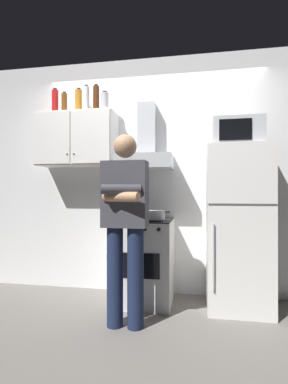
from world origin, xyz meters
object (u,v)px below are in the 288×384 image
Objects in this scene: bottle_vodka_clear at (86,99)px; refrigerator at (238,227)px; person_standing at (125,221)px; bottle_rum_dark at (96,99)px; bottle_beer_brown at (64,103)px; range_hood at (146,151)px; bottle_canister_steel at (105,102)px; upper_cabinet at (77,140)px; bottle_soda_red at (55,102)px; cooking_pot at (154,215)px; microwave at (237,133)px; bottle_liquor_amber at (79,102)px; stove_oven at (144,260)px.

refrigerator is at bearing -3.20° from bottle_vodka_clear.
bottle_rum_dark reaches higher than person_standing.
bottle_beer_brown is 0.27m from bottle_vodka_clear.
bottle_rum_dark is at bearing -176.98° from range_hood.
bottle_canister_steel is (-0.46, -0.02, 0.56)m from range_hood.
bottle_beer_brown is 0.48m from bottle_canister_steel.
bottle_beer_brown is (-0.14, -0.02, 0.42)m from upper_cabinet.
bottle_soda_red is (-1.00, 0.70, 1.29)m from person_standing.
cooking_pot is 1.39m from bottle_canister_steel.
upper_cabinet reaches higher than microwave.
upper_cabinet is at bearing -95.24° from bottle_liquor_amber.
bottle_vodka_clear is (0.12, -0.07, 0.00)m from bottle_liquor_amber.
cooking_pot is at bearing 69.70° from person_standing.
bottle_soda_red is at bearing -164.74° from bottle_liquor_amber.
bottle_canister_steel reaches higher than range_hood.
upper_cabinet is 0.51m from bottle_rum_dark.
bottle_beer_brown is (-1.89, 0.09, 0.43)m from microwave.
refrigerator is at bearing -4.46° from bottle_canister_steel.
bottle_vodka_clear is at bearing 172.26° from stove_oven.
range_hood is (0.80, 0.00, -0.15)m from upper_cabinet.
bottle_soda_red is 0.96× the size of bottle_rum_dark.
cooking_pot is 1.52m from bottle_vodka_clear.
refrigerator is 2.24m from bottle_liquor_amber.
bottle_liquor_amber reaches higher than bottle_beer_brown.
cooking_pot is at bearing -11.82° from bottle_beer_brown.
stove_oven is at bearing 85.28° from person_standing.
bottle_rum_dark reaches higher than bottle_beer_brown.
bottle_beer_brown is at bearing 177.38° from microwave.
stove_oven is 1.98m from bottle_beer_brown.
range_hood is 1.00m from bottle_liquor_amber.
stove_oven is 1.17× the size of range_hood.
bottle_rum_dark reaches higher than microwave.
person_standing is 5.17× the size of cooking_pot.
bottle_soda_red reaches higher than cooking_pot.
bottle_soda_red is at bearing 169.73° from cooking_pot.
person_standing is 1.71m from bottle_beer_brown.
range_hood is 1.25m from refrigerator.
upper_cabinet is 0.44m from bottle_beer_brown.
bottle_soda_red reaches higher than refrigerator.
bottle_liquor_amber is at bearing 170.73° from bottle_canister_steel.
bottle_liquor_amber is (-1.75, 0.15, 0.45)m from microwave.
bottle_rum_dark is at bearing 170.13° from stove_oven.
bottle_soda_red reaches higher than bottle_canister_steel.
bottle_rum_dark is (-0.69, 0.22, 1.28)m from cooking_pot.
bottle_liquor_amber is at bearing 164.03° from bottle_rum_dark.
microwave is 1.92× the size of bottle_beer_brown.
cooking_pot is at bearing -17.44° from bottle_rum_dark.
person_standing is 7.14× the size of bottle_canister_steel.
person_standing is (-0.05, -0.73, -0.70)m from range_hood.
bottle_rum_dark is 0.10m from bottle_canister_steel.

